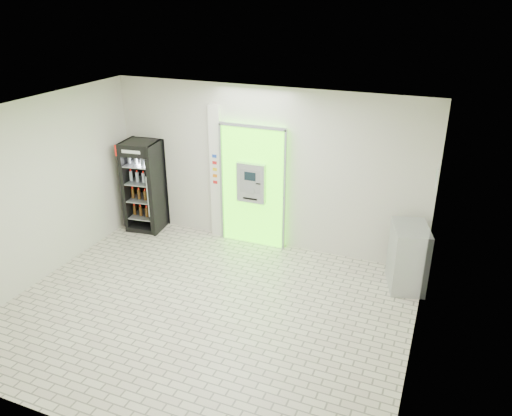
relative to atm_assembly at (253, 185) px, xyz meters
The scene contains 7 objects.
ground 2.69m from the atm_assembly, 85.26° to the right, with size 6.00×6.00×0.00m, color beige.
room_shell 2.51m from the atm_assembly, 85.26° to the right, with size 6.00×6.00×6.00m.
atm_assembly is the anchor object (origin of this frame).
pillar 0.79m from the atm_assembly, behind, with size 0.22×0.11×2.60m.
beverage_cooler 2.30m from the atm_assembly, behind, with size 0.76×0.71×1.83m.
steel_cabinet 3.04m from the atm_assembly, ahead, with size 0.74×0.91×1.07m.
exit_sign 3.48m from the atm_assembly, 17.65° to the right, with size 0.02×0.22×0.26m.
Camera 1 is at (3.11, -5.59, 4.49)m, focal length 35.00 mm.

